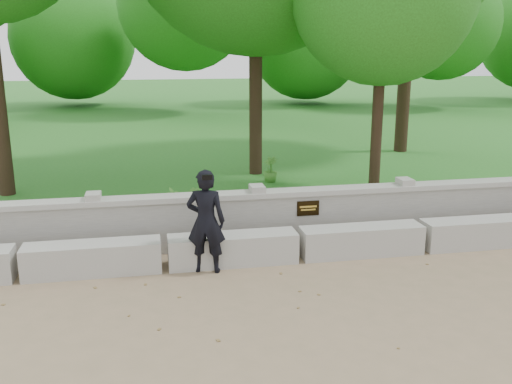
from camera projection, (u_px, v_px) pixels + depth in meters
ground at (340, 315)px, 6.83m from camera, size 80.00×80.00×0.00m
lawn at (209, 134)px, 20.11m from camera, size 40.00×22.00×0.25m
concrete_bench at (299, 245)px, 8.58m from camera, size 11.90×0.45×0.45m
parapet_wall at (288, 216)px, 9.19m from camera, size 12.50×0.35×0.90m
man_main at (206, 221)px, 7.98m from camera, size 0.62×0.57×1.49m
shrub_a at (174, 205)px, 9.50m from camera, size 0.37×0.37×0.60m
shrub_b at (195, 205)px, 9.57m from camera, size 0.39×0.40×0.56m
shrub_d at (270, 170)px, 12.36m from camera, size 0.42×0.42×0.55m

